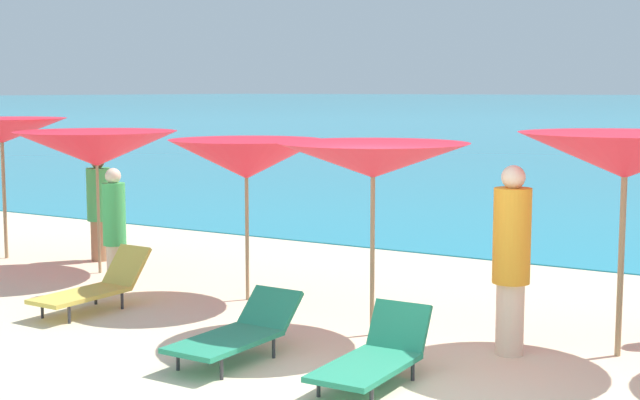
# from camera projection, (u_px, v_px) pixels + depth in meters

# --- Properties ---
(umbrella_1) EXTENTS (2.20, 2.20, 2.20)m
(umbrella_1) POSITION_uv_depth(u_px,v_px,m) (2.00, 131.00, 14.31)
(umbrella_1) COLOR #9E7F59
(umbrella_1) RESTS_ON ground_plane
(umbrella_2) EXTENTS (2.43, 2.43, 2.05)m
(umbrella_2) POSITION_uv_depth(u_px,v_px,m) (97.00, 149.00, 13.16)
(umbrella_2) COLOR #9E7F59
(umbrella_2) RESTS_ON ground_plane
(umbrella_3) EXTENTS (2.14, 2.14, 2.03)m
(umbrella_3) POSITION_uv_depth(u_px,v_px,m) (246.00, 159.00, 11.46)
(umbrella_3) COLOR #9E7F59
(umbrella_3) RESTS_ON ground_plane
(umbrella_4) EXTENTS (2.16, 2.16, 2.08)m
(umbrella_4) POSITION_uv_depth(u_px,v_px,m) (373.00, 161.00, 9.77)
(umbrella_4) COLOR #9E7F59
(umbrella_4) RESTS_ON ground_plane
(umbrella_5) EXTENTS (2.19, 2.19, 2.22)m
(umbrella_5) POSITION_uv_depth(u_px,v_px,m) (625.00, 156.00, 8.98)
(umbrella_5) COLOR #9E7F59
(umbrella_5) RESTS_ON ground_plane
(lounge_chair_0) EXTENTS (0.56, 1.58, 0.69)m
(lounge_chair_0) POSITION_uv_depth(u_px,v_px,m) (95.00, 286.00, 11.08)
(lounge_chair_0) COLOR #D8BF4C
(lounge_chair_0) RESTS_ON ground_plane
(lounge_chair_4) EXTENTS (0.62, 1.42, 0.64)m
(lounge_chair_4) POSITION_uv_depth(u_px,v_px,m) (375.00, 356.00, 8.31)
(lounge_chair_4) COLOR #268C66
(lounge_chair_4) RESTS_ON ground_plane
(lounge_chair_6) EXTENTS (0.65, 1.55, 0.59)m
(lounge_chair_6) POSITION_uv_depth(u_px,v_px,m) (238.00, 332.00, 9.05)
(lounge_chair_6) COLOR #268C66
(lounge_chair_6) RESTS_ON ground_plane
(beachgoer_1) EXTENTS (0.37, 0.37, 1.91)m
(beachgoer_1) POSITION_uv_depth(u_px,v_px,m) (511.00, 256.00, 9.15)
(beachgoer_1) COLOR beige
(beachgoer_1) RESTS_ON ground_plane
(beachgoer_2) EXTENTS (0.36, 0.36, 1.64)m
(beachgoer_2) POSITION_uv_depth(u_px,v_px,m) (99.00, 206.00, 14.24)
(beachgoer_2) COLOR #A3704C
(beachgoer_2) RESTS_ON ground_plane
(beachgoer_3) EXTENTS (0.30, 0.30, 1.63)m
(beachgoer_3) POSITION_uv_depth(u_px,v_px,m) (114.00, 227.00, 12.01)
(beachgoer_3) COLOR beige
(beachgoer_3) RESTS_ON ground_plane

